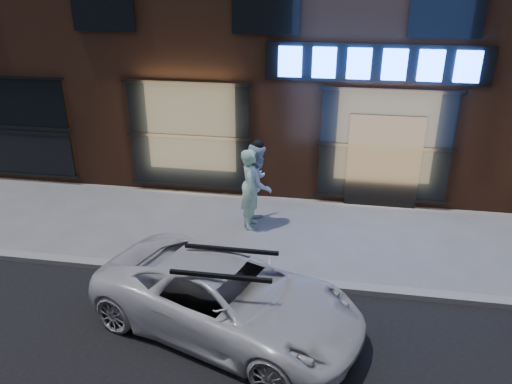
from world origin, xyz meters
The scene contains 5 objects.
ground centered at (0.00, 0.00, 0.00)m, with size 90.00×90.00×0.00m, color slate.
curb centered at (0.00, 0.00, 0.06)m, with size 60.00×0.25×0.12m, color gray.
man_bowtie centered at (-3.06, 2.26, 0.96)m, with size 0.70×0.46×1.93m, color #ABE1B8.
man_cap centered at (-2.95, 2.52, 0.99)m, with size 0.96×0.75×1.98m, color silver.
white_suv centered at (-2.81, -1.45, 0.64)m, with size 2.11×4.59×1.27m, color silver.
Camera 1 is at (-1.21, -8.08, 5.62)m, focal length 35.00 mm.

